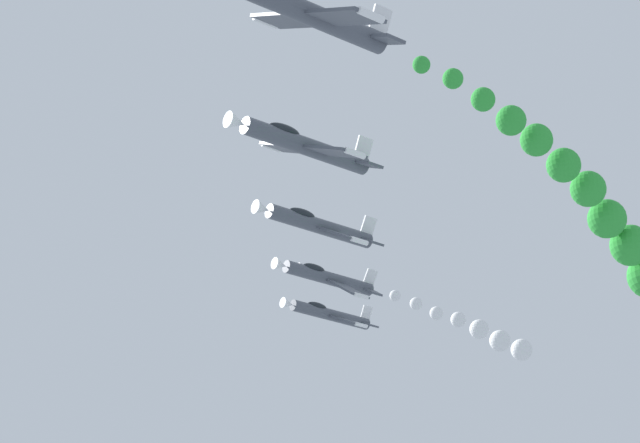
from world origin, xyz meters
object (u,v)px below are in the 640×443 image
(airplane_lead, at_px, (306,12))
(airplane_left_inner, at_px, (304,145))
(airplane_right_inner, at_px, (318,225))
(airplane_left_outer, at_px, (327,278))
(airplane_right_outer, at_px, (329,314))

(airplane_lead, bearing_deg, airplane_left_inner, -36.49)
(airplane_right_inner, distance_m, airplane_left_outer, 17.47)
(airplane_lead, bearing_deg, airplane_left_outer, -38.93)
(airplane_right_inner, xyz_separation_m, airplane_right_outer, (25.07, -20.48, 4.80))
(airplane_right_outer, bearing_deg, airplane_left_inner, 140.36)
(airplane_left_inner, xyz_separation_m, airplane_right_outer, (37.26, -30.87, 6.50))
(airplane_lead, relative_size, airplane_right_outer, 1.00)
(airplane_left_outer, bearing_deg, airplane_lead, 141.07)
(airplane_right_inner, distance_m, airplane_right_outer, 32.72)
(airplane_left_inner, height_order, airplane_right_outer, airplane_right_outer)
(airplane_left_inner, xyz_separation_m, airplane_left_outer, (25.43, -21.48, 4.39))
(airplane_lead, xyz_separation_m, airplane_left_outer, (39.22, -31.68, 6.02))
(airplane_lead, distance_m, airplane_right_inner, 33.32)
(airplane_lead, bearing_deg, airplane_right_inner, -38.39)
(airplane_right_inner, xyz_separation_m, airplane_left_outer, (13.23, -11.09, 2.69))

